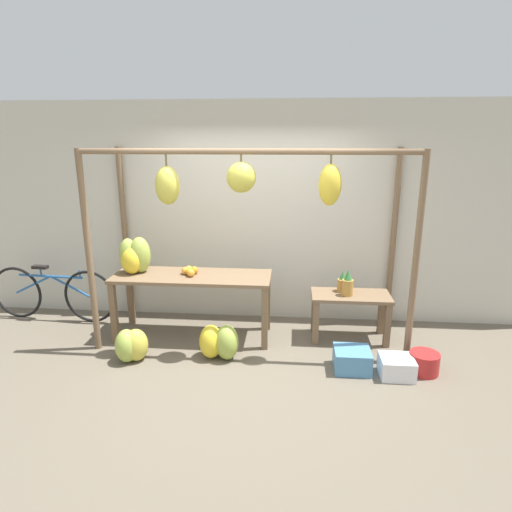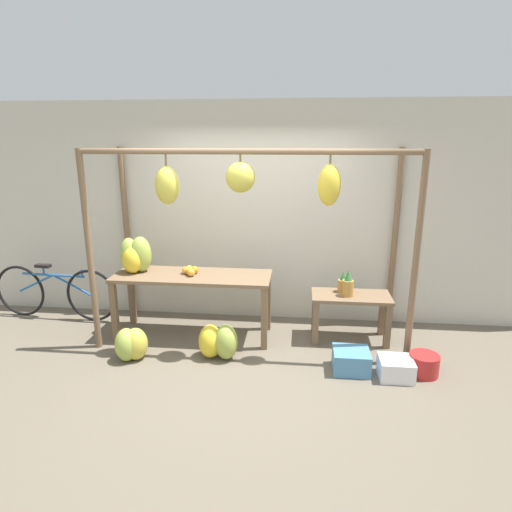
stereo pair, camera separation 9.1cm
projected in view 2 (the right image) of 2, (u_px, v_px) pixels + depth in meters
name	position (u px, v px, depth m)	size (l,w,h in m)	color
ground_plane	(242.00, 374.00, 4.39)	(20.00, 20.00, 0.00)	#665B4C
shop_wall_back	(257.00, 214.00, 5.51)	(8.00, 0.08, 2.80)	beige
stall_awning	(245.00, 205.00, 4.54)	(3.54, 1.20, 2.24)	brown
display_table_main	(193.00, 283.00, 5.09)	(1.86, 0.63, 0.78)	brown
display_table_side	(351.00, 305.00, 5.05)	(0.92, 0.46, 0.57)	brown
banana_pile_on_table	(135.00, 256.00, 5.11)	(0.44, 0.39, 0.43)	#9EB247
orange_pile	(189.00, 271.00, 5.07)	(0.20, 0.22, 0.10)	orange
pineapple_cluster	(346.00, 284.00, 5.00)	(0.17, 0.26, 0.31)	#B27F38
banana_pile_ground_left	(131.00, 344.00, 4.65)	(0.40, 0.41, 0.37)	gold
banana_pile_ground_right	(218.00, 342.00, 4.67)	(0.49, 0.35, 0.40)	#9EB247
fruit_crate_white	(351.00, 361.00, 4.43)	(0.37, 0.34, 0.23)	#4C84B2
blue_bucket	(424.00, 365.00, 4.36)	(0.30, 0.30, 0.22)	#AD2323
parked_bicycle	(55.00, 292.00, 5.67)	(1.75, 0.15, 0.75)	black
fruit_crate_purple	(396.00, 368.00, 4.30)	(0.33, 0.31, 0.20)	silver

